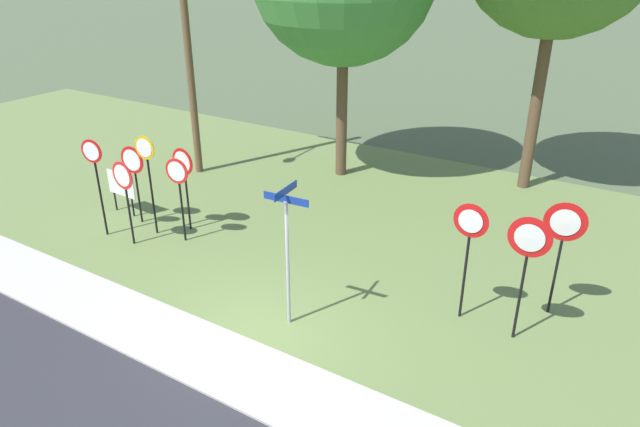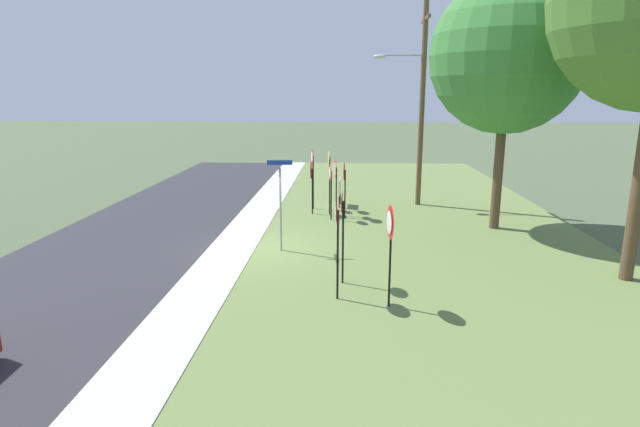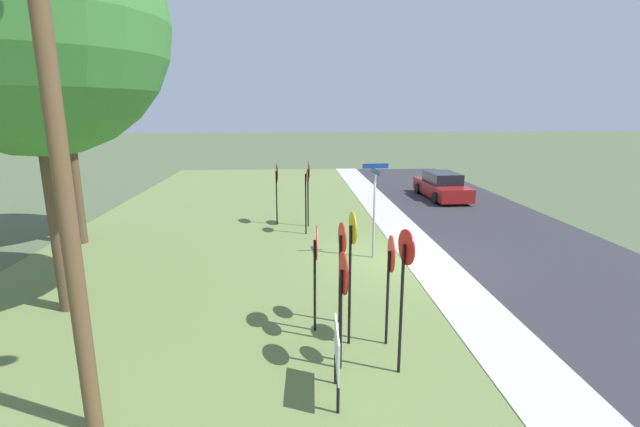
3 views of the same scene
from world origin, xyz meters
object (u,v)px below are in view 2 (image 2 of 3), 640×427
(stop_sign_near_right, at_px, (331,180))
(stop_sign_far_right, at_px, (313,167))
(oak_tree_left, at_px, (507,56))
(yield_sign_near_right, at_px, (390,231))
(yield_sign_near_left, at_px, (337,223))
(utility_pole, at_px, (419,95))
(notice_board, at_px, (340,188))
(stop_sign_far_left, at_px, (329,170))
(stop_sign_far_center, at_px, (344,178))
(stop_sign_near_left, at_px, (312,176))
(street_name_post, at_px, (280,198))
(yield_sign_far_left, at_px, (342,215))
(stop_sign_center_tall, at_px, (336,174))

(stop_sign_near_right, bearing_deg, stop_sign_far_right, -164.47)
(oak_tree_left, bearing_deg, stop_sign_near_right, -99.36)
(yield_sign_near_right, bearing_deg, yield_sign_near_left, -114.19)
(utility_pole, xyz_separation_m, notice_board, (0.50, -3.52, -4.21))
(yield_sign_near_right, height_order, oak_tree_left, oak_tree_left)
(stop_sign_far_left, distance_m, stop_sign_far_center, 0.92)
(stop_sign_near_left, height_order, street_name_post, street_name_post)
(stop_sign_far_center, relative_size, street_name_post, 0.77)
(yield_sign_far_left, bearing_deg, stop_sign_near_right, -174.35)
(stop_sign_far_center, height_order, yield_sign_near_left, yield_sign_near_left)
(stop_sign_near_left, height_order, stop_sign_near_right, stop_sign_near_right)
(yield_sign_near_left, bearing_deg, stop_sign_center_tall, 179.60)
(stop_sign_near_left, relative_size, yield_sign_far_left, 0.88)
(stop_sign_far_center, bearing_deg, stop_sign_near_right, -54.65)
(street_name_post, height_order, oak_tree_left, oak_tree_left)
(stop_sign_near_left, bearing_deg, utility_pole, 117.25)
(yield_sign_near_right, bearing_deg, street_name_post, -151.40)
(stop_sign_near_right, bearing_deg, yield_sign_near_left, -4.84)
(stop_sign_far_left, bearing_deg, oak_tree_left, 67.59)
(stop_sign_far_center, relative_size, stop_sign_far_right, 0.87)
(utility_pole, bearing_deg, yield_sign_far_left, -17.80)
(stop_sign_near_left, xyz_separation_m, stop_sign_center_tall, (-0.82, 1.02, -0.03))
(stop_sign_near_right, distance_m, street_name_post, 4.64)
(stop_sign_far_left, height_order, notice_board, stop_sign_far_left)
(yield_sign_near_left, bearing_deg, stop_sign_far_center, 177.26)
(stop_sign_far_right, height_order, yield_sign_far_left, stop_sign_far_right)
(stop_sign_near_left, height_order, utility_pole, utility_pole)
(yield_sign_near_left, relative_size, oak_tree_left, 0.29)
(yield_sign_near_left, bearing_deg, notice_board, 178.57)
(stop_sign_center_tall, height_order, utility_pole, utility_pole)
(stop_sign_near_right, xyz_separation_m, yield_sign_far_left, (7.30, 0.51, 0.29))
(stop_sign_far_right, height_order, yield_sign_near_right, stop_sign_far_right)
(yield_sign_far_left, distance_m, oak_tree_left, 9.68)
(oak_tree_left, bearing_deg, stop_sign_far_right, -112.99)
(stop_sign_center_tall, relative_size, notice_board, 1.78)
(stop_sign_center_tall, relative_size, street_name_post, 0.74)
(stop_sign_far_left, xyz_separation_m, notice_board, (-1.73, 0.45, -1.11))
(stop_sign_far_center, distance_m, street_name_post, 5.17)
(stop_sign_far_right, height_order, street_name_post, street_name_post)
(stop_sign_center_tall, xyz_separation_m, yield_sign_near_left, (10.27, 0.21, 0.37))
(stop_sign_near_left, bearing_deg, stop_sign_near_right, 42.35)
(stop_sign_far_left, bearing_deg, utility_pole, 114.16)
(stop_sign_far_right, distance_m, yield_sign_near_right, 11.15)
(yield_sign_near_right, bearing_deg, stop_sign_far_left, -176.69)
(stop_sign_near_left, distance_m, utility_pole, 6.21)
(stop_sign_near_right, bearing_deg, yield_sign_far_left, -3.44)
(stop_sign_center_tall, bearing_deg, stop_sign_far_right, -105.63)
(notice_board, bearing_deg, stop_sign_near_left, -33.13)
(stop_sign_near_left, relative_size, oak_tree_left, 0.25)
(street_name_post, bearing_deg, yield_sign_near_right, 30.70)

